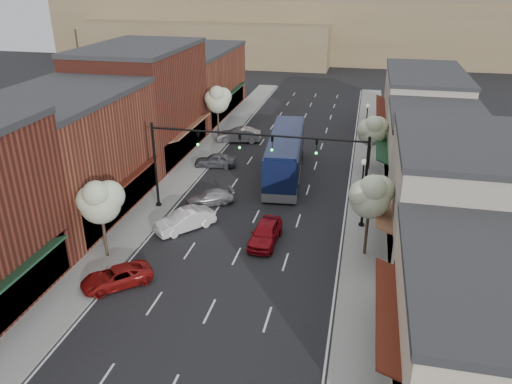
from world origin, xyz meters
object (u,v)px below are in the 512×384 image
Objects in this scene: tree_right_far at (372,130)px; parked_car_e at (239,135)px; coach_bus at (285,155)px; signal_mast_right at (333,166)px; tree_left_near at (100,200)px; parked_car_b at (185,220)px; lamp_post_near at (363,177)px; signal_mast_left at (184,155)px; lamp_post_far at (367,117)px; tree_right_near at (371,195)px; red_hatchback at (265,233)px; parked_car_c at (209,198)px; parked_car_a at (117,277)px; parked_car_d at (216,160)px; tree_left_far at (218,99)px.

parked_car_e is (-14.17, 5.63, -3.20)m from tree_right_far.
coach_bus is 2.76× the size of parked_car_e.
signal_mast_right reaches higher than tree_right_far.
tree_left_near is 7.04m from parked_car_b.
tree_left_near is 19.25m from lamp_post_near.
signal_mast_left reaches higher than lamp_post_far.
signal_mast_left is at bearing 163.81° from tree_right_near.
coach_bus is at bearing 118.70° from signal_mast_right.
red_hatchback is 1.10× the size of parked_car_c.
parked_car_a is (-11.82, -10.77, -4.04)m from signal_mast_right.
signal_mast_right is 1.00× the size of signal_mast_left.
signal_mast_right is 1.85× the size of lamp_post_far.
tree_right_near is 1.05× the size of tree_left_near.
lamp_post_far reaches higher than parked_car_d.
signal_mast_left is 1.82× the size of parked_car_b.
coach_bus is 11.06m from parked_car_e.
red_hatchback is at bearing -104.85° from lamp_post_far.
tree_right_near is 7.79m from red_hatchback.
tree_right_far reaches higher than parked_car_e.
parked_car_d is at bearing 140.70° from signal_mast_right.
parked_car_c is at bearing -4.81° from parked_car_e.
tree_right_far reaches higher than lamp_post_far.
tree_right_near is 26.11m from parked_car_e.
red_hatchback is 10.42m from parked_car_a.
red_hatchback is 1.05× the size of parked_car_a.
parked_car_d is (-14.48, 13.67, -3.78)m from tree_right_near.
coach_bus is 20.84m from parked_car_a.
tree_left_far is 1.55× the size of parked_car_d.
tree_left_near is at bearing 175.82° from parked_car_a.
parked_car_e reaches higher than parked_car_c.
parked_car_c is at bearing 44.20° from signal_mast_left.
tree_left_far is at bearing -109.14° from parked_car_e.
tree_left_far is at bearing 142.83° from parked_car_a.
parked_car_a is (-14.00, -30.77, -2.42)m from lamp_post_far.
lamp_post_near is at bearing 48.95° from signal_mast_right.
lamp_post_near reaches higher than parked_car_b.
parked_car_c is at bearing 125.03° from parked_car_b.
parked_car_e is (-6.62, 8.77, -1.27)m from coach_bus.
lamp_post_near is 19.44m from parked_car_a.
lamp_post_far is 0.92× the size of parked_car_e.
signal_mast_right is at bearing -96.22° from lamp_post_far.
tree_left_far is (-0.00, 26.00, 0.38)m from tree_left_near.
parked_car_e is at bearing 158.32° from tree_right_far.
parked_car_a is (-14.55, -6.72, -3.86)m from tree_right_near.
tree_left_far is (-2.63, 17.95, -0.02)m from signal_mast_left.
tree_right_near reaches higher than parked_car_d.
lamp_post_near is 17.50m from lamp_post_far.
signal_mast_left is at bearing -123.86° from lamp_post_far.
tree_left_far is 4.54m from parked_car_e.
tree_left_far is 21.72m from parked_car_b.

